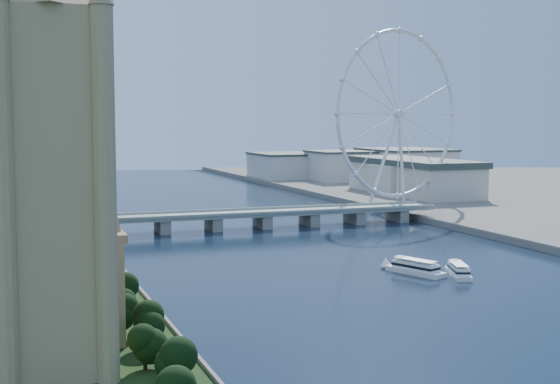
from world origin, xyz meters
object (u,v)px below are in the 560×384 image
london_eye (398,115)px  victoria_tower (51,159)px  tour_boat_near (415,274)px  tour_boat_far (458,276)px

london_eye → victoria_tower: bearing=-130.4°
tour_boat_near → tour_boat_far: bearing=-56.7°
tour_boat_far → victoria_tower: bearing=-133.3°
london_eye → tour_boat_near: (-105.11, -209.50, -67.52)m
london_eye → tour_boat_near: 243.92m
victoria_tower → tour_boat_near: (149.86, 90.58, -54.49)m
victoria_tower → london_eye: london_eye is taller
victoria_tower → london_eye: 393.99m
london_eye → tour_boat_near: bearing=-116.6°
tour_boat_near → victoria_tower: bearing=-169.5°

